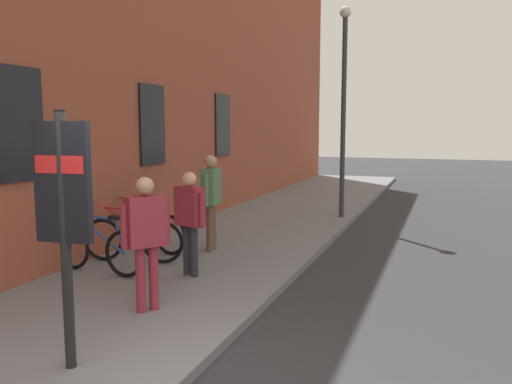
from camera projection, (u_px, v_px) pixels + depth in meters
The scene contains 11 objects.
ground at pixel (378, 254), 9.73m from camera, with size 60.00×60.00×0.00m, color #2D2D30.
sidewalk_pavement at pixel (272, 223), 12.52m from camera, with size 24.00×3.50×0.12m, color slate.
station_facade at pixel (211, 33), 13.56m from camera, with size 22.00×0.65×9.55m.
bicycle_mid_rack at pixel (98, 248), 8.00m from camera, with size 0.48×1.77×0.97m.
bicycle_end_of_row at pixel (133, 239), 8.66m from camera, with size 0.51×1.75×0.97m.
bicycle_leaning_wall at pixel (148, 230), 9.41m from camera, with size 0.52×1.75×0.97m.
transit_info_sign at pixel (63, 199), 4.72m from camera, with size 0.13×0.56×2.40m.
pedestrian_crossing_street at pixel (211, 192), 9.40m from camera, with size 0.65×0.31×1.74m.
pedestrian_by_facade at pixel (190, 213), 7.80m from camera, with size 0.36×0.58×1.58m.
pedestrian_near_bus at pixel (146, 230), 6.29m from camera, with size 0.53×0.47×1.65m.
street_lamp at pixel (344, 94), 12.65m from camera, with size 0.28×0.28×5.09m.
Camera 1 is at (-3.71, -2.15, 2.38)m, focal length 36.62 mm.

